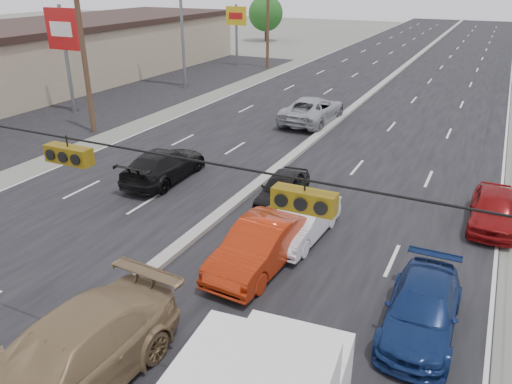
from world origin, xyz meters
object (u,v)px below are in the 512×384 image
at_px(utility_pole_left_b, 83,45).
at_px(tan_sedan, 64,363).
at_px(utility_pole_left_c, 268,15).
at_px(oncoming_far, 313,110).
at_px(oncoming_near, 164,165).
at_px(red_sedan, 260,246).
at_px(pole_sign_far, 236,21).
at_px(queue_car_a, 283,189).
at_px(queue_car_b, 302,221).
at_px(tree_left_far, 266,13).
at_px(pole_sign_mid, 63,35).
at_px(queue_car_d, 422,310).
at_px(queue_car_e, 493,209).

bearing_deg(utility_pole_left_b, tan_sedan, -48.98).
relative_size(utility_pole_left_c, oncoming_far, 1.69).
distance_m(utility_pole_left_b, oncoming_near, 10.38).
relative_size(red_sedan, oncoming_far, 0.79).
distance_m(pole_sign_far, queue_car_a, 34.59).
relative_size(utility_pole_left_b, queue_car_b, 2.38).
height_order(tree_left_far, tan_sedan, tree_left_far).
relative_size(pole_sign_far, tree_left_far, 0.98).
bearing_deg(pole_sign_mid, tree_left_far, 96.79).
distance_m(utility_pole_left_c, oncoming_near, 30.88).
bearing_deg(pole_sign_far, oncoming_near, -68.11).
xyz_separation_m(tan_sedan, queue_car_a, (0.34, 11.52, -0.23)).
xyz_separation_m(utility_pole_left_c, queue_car_d, (20.68, -35.22, -4.46)).
bearing_deg(queue_car_d, tan_sedan, -140.45).
bearing_deg(queue_car_d, oncoming_near, 154.07).
relative_size(utility_pole_left_b, tan_sedan, 1.64).
xyz_separation_m(queue_car_b, oncoming_far, (-4.90, 14.60, 0.13)).
bearing_deg(utility_pole_left_c, oncoming_near, -74.21).
relative_size(utility_pole_left_b, tree_left_far, 1.63).
xyz_separation_m(tan_sedan, oncoming_near, (-5.58, 11.56, -0.16)).
relative_size(pole_sign_mid, oncoming_near, 1.40).
bearing_deg(tree_left_far, queue_car_e, -56.56).
height_order(red_sedan, oncoming_near, red_sedan).
bearing_deg(queue_car_e, tree_left_far, 122.78).
xyz_separation_m(utility_pole_left_b, red_sedan, (15.50, -9.26, -4.33)).
xyz_separation_m(utility_pole_left_c, pole_sign_far, (-3.50, -0.00, -0.70)).
xyz_separation_m(pole_sign_mid, pole_sign_far, (1.00, 22.00, -0.71)).
height_order(tan_sedan, oncoming_far, tan_sedan).
xyz_separation_m(red_sedan, queue_car_d, (5.18, -0.96, -0.13)).
distance_m(pole_sign_far, tan_sedan, 44.66).
bearing_deg(tan_sedan, oncoming_far, 100.77).
height_order(tan_sedan, oncoming_near, tan_sedan).
relative_size(red_sedan, queue_car_b, 1.12).
relative_size(tan_sedan, queue_car_d, 1.37).
bearing_deg(queue_car_e, red_sedan, -136.47).
height_order(utility_pole_left_c, queue_car_e, utility_pole_left_c).
distance_m(queue_car_b, queue_car_d, 5.76).
height_order(red_sedan, queue_car_d, red_sedan).
distance_m(utility_pole_left_c, oncoming_far, 20.97).
bearing_deg(queue_car_d, utility_pole_left_b, 152.94).
bearing_deg(oncoming_far, red_sedan, 105.80).
distance_m(queue_car_a, oncoming_far, 12.58).
distance_m(tree_left_far, oncoming_near, 52.61).
xyz_separation_m(pole_sign_mid, red_sedan, (20.00, -12.26, -4.34)).
distance_m(tan_sedan, queue_car_b, 9.35).
xyz_separation_m(tan_sedan, queue_car_e, (8.20, 13.13, -0.19)).
xyz_separation_m(utility_pole_left_c, oncoming_far, (11.10, -17.27, -4.28)).
bearing_deg(pole_sign_mid, queue_car_e, -12.39).
bearing_deg(queue_car_b, red_sedan, -98.70).
distance_m(tan_sedan, queue_car_e, 15.48).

